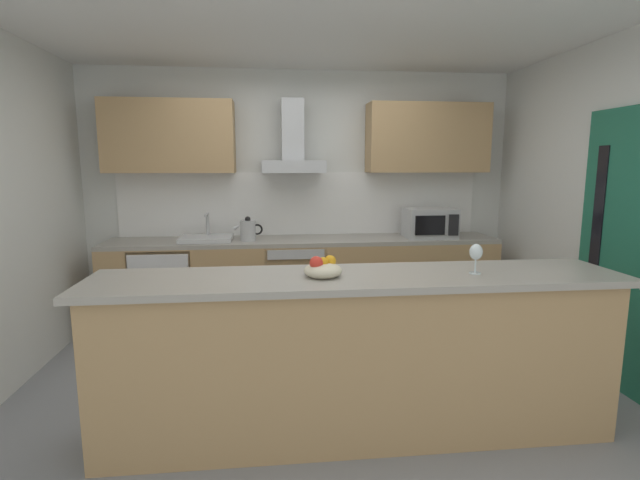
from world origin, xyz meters
name	(u,v)px	position (x,y,z in m)	size (l,w,h in m)	color
ground	(319,389)	(0.00, 0.00, -0.01)	(5.43, 4.48, 0.02)	gray
ceiling	(319,15)	(0.00, 0.00, 2.61)	(5.43, 4.48, 0.02)	white
wall_back	(301,197)	(0.00, 1.80, 1.30)	(5.43, 0.12, 2.60)	silver
wall_right	(620,211)	(2.28, 0.00, 1.30)	(0.12, 4.48, 2.60)	silver
backsplash_tile	(302,204)	(0.00, 1.73, 1.23)	(3.77, 0.02, 0.66)	white
counter_back	(304,282)	(0.00, 1.42, 0.45)	(3.90, 0.60, 0.90)	tan
counter_island	(358,356)	(0.17, -0.62, 0.51)	(3.13, 0.64, 1.01)	tan
upper_cabinets	(302,137)	(0.00, 1.57, 1.91)	(3.85, 0.32, 0.70)	tan
side_door	(621,250)	(2.20, -0.14, 1.03)	(0.08, 0.85, 2.05)	#1E664C
oven	(295,282)	(-0.10, 1.39, 0.46)	(0.60, 0.62, 0.80)	slate
refrigerator	(166,289)	(-1.37, 1.39, 0.43)	(0.58, 0.60, 0.85)	white
microwave	(430,223)	(1.29, 1.37, 1.05)	(0.50, 0.38, 0.30)	#B7BABC
sink	(207,238)	(-0.96, 1.40, 0.93)	(0.50, 0.40, 0.26)	silver
kettle	(248,230)	(-0.55, 1.36, 1.01)	(0.29, 0.15, 0.24)	#B7BABC
range_hood	(293,150)	(-0.10, 1.52, 1.79)	(0.62, 0.45, 0.72)	#B7BABC
wine_glass	(476,253)	(0.86, -0.66, 1.13)	(0.08, 0.08, 0.18)	silver
fruit_bowl	(323,269)	(-0.05, -0.63, 1.05)	(0.22, 0.22, 0.13)	beige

